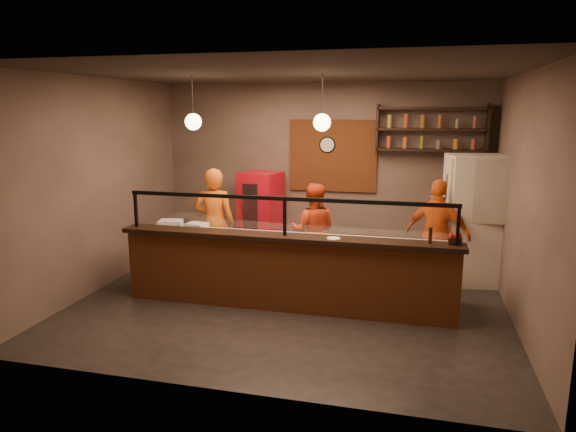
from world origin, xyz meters
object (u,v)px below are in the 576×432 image
(cook_mid, at_px, (313,231))
(condiment_caddy, at_px, (455,241))
(fridge, at_px, (473,220))
(wall_clock, at_px, (327,145))
(cook_right, at_px, (437,234))
(pepper_mill, at_px, (430,235))
(red_cooler, at_px, (261,215))
(pizza_dough, at_px, (349,241))
(cook_left, at_px, (215,223))

(cook_mid, bearing_deg, condiment_caddy, 139.84)
(condiment_caddy, bearing_deg, fridge, 77.51)
(wall_clock, bearing_deg, cook_right, -34.01)
(cook_mid, bearing_deg, cook_right, 172.84)
(cook_mid, relative_size, pepper_mill, 7.52)
(red_cooler, xyz_separation_m, pizza_dough, (1.89, -1.95, 0.10))
(pepper_mill, bearing_deg, condiment_caddy, 7.15)
(condiment_caddy, bearing_deg, cook_right, 96.16)
(cook_left, distance_m, cook_mid, 1.62)
(cook_left, bearing_deg, pizza_dough, 155.56)
(fridge, bearing_deg, cook_right, -151.92)
(cook_mid, xyz_separation_m, pepper_mill, (1.80, -1.47, 0.38))
(condiment_caddy, bearing_deg, cook_mid, 145.65)
(cook_left, relative_size, fridge, 0.89)
(cook_left, height_order, cook_mid, cook_left)
(condiment_caddy, xyz_separation_m, pepper_mill, (-0.31, -0.04, 0.06))
(cook_mid, height_order, fridge, fridge)
(fridge, height_order, red_cooler, fridge)
(red_cooler, relative_size, pizza_dough, 3.55)
(pepper_mill, bearing_deg, red_cooler, 140.72)
(cook_left, xyz_separation_m, cook_mid, (1.58, 0.34, -0.12))
(fridge, relative_size, pizza_dough, 4.52)
(cook_mid, bearing_deg, pepper_mill, 134.80)
(pepper_mill, bearing_deg, pizza_dough, 155.80)
(red_cooler, bearing_deg, pepper_mill, -26.62)
(cook_right, height_order, pepper_mill, cook_right)
(cook_left, height_order, pepper_mill, cook_left)
(cook_mid, xyz_separation_m, cook_right, (1.95, -0.05, 0.06))
(condiment_caddy, relative_size, pepper_mill, 0.78)
(cook_mid, bearing_deg, wall_clock, -95.89)
(cook_mid, height_order, red_cooler, red_cooler)
(red_cooler, xyz_separation_m, condiment_caddy, (3.28, -2.40, 0.30))
(wall_clock, relative_size, cook_left, 0.17)
(red_cooler, bearing_deg, cook_left, -94.41)
(wall_clock, distance_m, cook_mid, 1.83)
(pizza_dough, bearing_deg, condiment_caddy, -17.89)
(wall_clock, relative_size, pizza_dough, 0.66)
(cook_mid, distance_m, red_cooler, 1.52)
(cook_left, relative_size, cook_mid, 1.15)
(cook_left, xyz_separation_m, pizza_dough, (2.29, -0.65, 0.00))
(pizza_dough, bearing_deg, pepper_mill, -24.20)
(cook_left, distance_m, pepper_mill, 3.57)
(red_cooler, height_order, pizza_dough, red_cooler)
(wall_clock, bearing_deg, pepper_mill, -56.82)
(red_cooler, xyz_separation_m, pepper_mill, (2.98, -2.43, 0.36))
(cook_mid, height_order, pizza_dough, cook_mid)
(condiment_caddy, bearing_deg, red_cooler, 143.87)
(fridge, distance_m, pepper_mill, 1.98)
(cook_mid, xyz_separation_m, condiment_caddy, (2.10, -1.44, 0.32))
(red_cooler, bearing_deg, fridge, 3.55)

